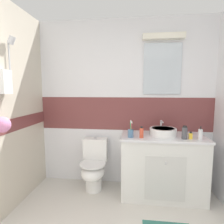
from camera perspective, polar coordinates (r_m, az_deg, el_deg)
The scene contains 9 objects.
wall_back_tiled at distance 2.86m, azimuth 3.95°, elevation 2.77°, with size 3.20×0.20×2.50m.
vanity_cabinet at distance 2.75m, azimuth 15.11°, elevation -15.56°, with size 1.11×0.59×0.85m.
sink_basin at distance 2.61m, azimuth 15.42°, elevation -5.77°, with size 0.36×0.40×0.18m.
toilet at distance 2.84m, azimuth -5.62°, elevation -16.23°, with size 0.37×0.50×0.75m.
toothbrush_cup at distance 2.43m, azimuth 5.80°, elevation -6.33°, with size 0.08×0.08×0.22m.
soap_dispenser at distance 2.55m, azimuth 25.55°, elevation -6.22°, with size 0.05×0.05×0.17m.
deodorant_spray_can at distance 2.42m, azimuth 9.08°, elevation -6.25°, with size 0.05×0.05×0.15m.
mouthwash_bottle at distance 2.50m, azimuth 21.44°, elevation -5.97°, with size 0.07×0.07×0.17m.
perfume_flask_small at distance 2.54m, azimuth 23.02°, elevation -6.68°, with size 0.04×0.03×0.09m.
Camera 1 is at (0.16, -0.40, 1.46)m, focal length 29.70 mm.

